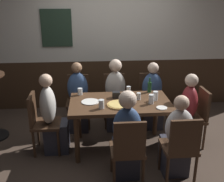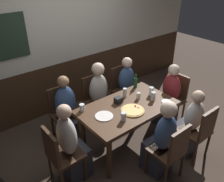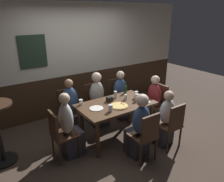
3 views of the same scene
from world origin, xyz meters
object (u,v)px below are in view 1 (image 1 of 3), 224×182
at_px(chair_left_far, 78,98).
at_px(beer_bottle_green, 150,87).
at_px(person_right_far, 152,100).
at_px(chair_right_near, 181,146).
at_px(beer_glass_half, 128,91).
at_px(highball_clear, 155,96).
at_px(plate_white_large, 90,102).
at_px(person_right_near, 176,142).
at_px(pint_glass_stout, 139,97).
at_px(chair_head_east, 196,114).
at_px(beer_glass_tall, 101,105).
at_px(person_mid_far, 116,99).
at_px(tumbler_short, 151,100).
at_px(person_head_west, 52,120).
at_px(dining_table, 120,108).
at_px(person_left_far, 78,102).
at_px(plate_white_small, 162,108).
at_px(condiment_caddy, 116,95).
at_px(chair_mid_far, 115,97).
at_px(pint_glass_amber, 80,92).
at_px(chair_mid_near, 128,148).
at_px(chair_head_west, 41,120).
at_px(chair_right_far, 150,96).
at_px(person_mid_near, 126,141).
at_px(person_head_east, 185,116).
at_px(pizza, 119,105).

xyz_separation_m(chair_left_far, beer_bottle_green, (1.13, -0.48, 0.33)).
bearing_deg(chair_left_far, person_right_far, -7.41).
xyz_separation_m(chair_right_near, beer_glass_half, (-0.48, 1.06, 0.31)).
xyz_separation_m(highball_clear, plate_white_large, (-0.93, 0.00, -0.05)).
distance_m(person_right_near, pint_glass_stout, 0.87).
distance_m(person_right_far, beer_bottle_green, 0.50).
xyz_separation_m(chair_head_east, beer_glass_tall, (-1.41, -0.22, 0.30)).
distance_m(person_mid_far, tumbler_short, 0.94).
bearing_deg(person_head_west, dining_table, 0.00).
bearing_deg(dining_table, chair_head_east, 0.00).
height_order(person_left_far, beer_bottle_green, person_left_far).
height_order(plate_white_small, condiment_caddy, condiment_caddy).
bearing_deg(beer_glass_half, beer_bottle_green, 19.26).
distance_m(chair_mid_far, pint_glass_amber, 0.82).
distance_m(chair_head_east, person_head_west, 2.10).
bearing_deg(person_right_far, chair_mid_near, -112.72).
bearing_deg(pint_glass_stout, chair_head_east, -3.69).
bearing_deg(chair_head_west, person_right_far, 20.82).
relative_size(pint_glass_amber, tumbler_short, 0.77).
bearing_deg(person_head_west, person_mid_far, 34.75).
bearing_deg(dining_table, beer_bottle_green, 35.35).
height_order(chair_right_far, pint_glass_amber, chair_right_far).
xyz_separation_m(chair_mid_near, chair_mid_far, (0.00, 1.66, 0.00)).
bearing_deg(person_head_west, chair_head_west, 180.00).
relative_size(chair_right_far, chair_mid_near, 1.00).
distance_m(person_mid_near, beer_glass_half, 0.97).
xyz_separation_m(beer_glass_half, pint_glass_stout, (0.12, -0.18, -0.02)).
relative_size(person_head_west, highball_clear, 8.73).
xyz_separation_m(chair_right_near, person_head_west, (-1.60, 0.83, -0.01)).
height_order(chair_right_far, chair_mid_near, same).
bearing_deg(plate_white_large, pint_glass_stout, 3.45).
xyz_separation_m(chair_mid_near, highball_clear, (0.51, 0.84, 0.30)).
bearing_deg(pint_glass_amber, person_mid_near, -60.04).
bearing_deg(person_head_east, person_mid_near, -145.25).
height_order(person_right_far, person_mid_far, person_mid_far).
bearing_deg(beer_bottle_green, chair_head_east, -29.14).
height_order(chair_head_east, chair_mid_near, same).
xyz_separation_m(person_right_far, person_head_west, (-1.60, -0.67, 0.02)).
xyz_separation_m(chair_head_east, plate_white_large, (-1.55, 0.01, 0.25)).
xyz_separation_m(chair_head_east, chair_right_near, (-0.50, -0.83, 0.00)).
bearing_deg(beer_glass_tall, person_mid_far, 72.80).
height_order(chair_head_east, person_right_far, person_right_far).
bearing_deg(person_mid_far, chair_head_west, -149.27).
xyz_separation_m(person_right_far, tumbler_short, (-0.21, -0.78, 0.33)).
relative_size(person_left_far, plate_white_large, 4.58).
bearing_deg(person_mid_near, chair_right_far, 67.30).
height_order(chair_mid_near, tumbler_short, chair_mid_near).
relative_size(person_mid_near, pizza, 3.43).
relative_size(chair_mid_near, person_right_near, 0.81).
relative_size(person_right_far, person_mid_far, 0.94).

